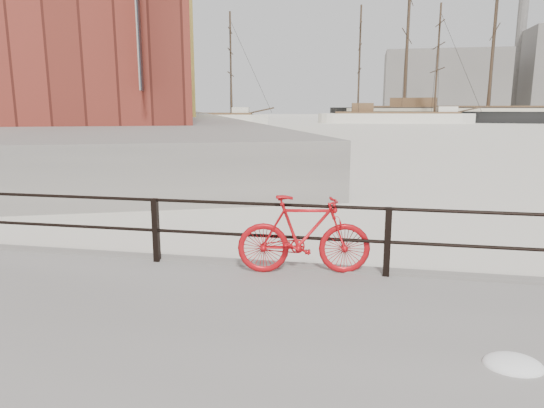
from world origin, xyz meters
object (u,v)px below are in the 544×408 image
at_px(workboat_near, 47,143).
at_px(workboat_far, 122,132).
at_px(schooner_left, 198,124).
at_px(schooner_mid, 395,123).
at_px(bicycle, 304,235).
at_px(barque_black, 487,122).

relative_size(workboat_near, workboat_far, 1.25).
relative_size(schooner_left, workboat_far, 2.52).
relative_size(schooner_mid, schooner_left, 1.17).
distance_m(bicycle, workboat_near, 36.01).
bearing_deg(schooner_left, barque_black, 8.74).
xyz_separation_m(schooner_left, workboat_far, (0.86, -27.94, 0.00)).
xyz_separation_m(bicycle, schooner_mid, (5.62, 82.76, -0.93)).
bearing_deg(barque_black, bicycle, -95.21).
distance_m(workboat_near, workboat_far, 17.36).
height_order(schooner_mid, workboat_near, schooner_mid).
xyz_separation_m(schooner_left, workboat_near, (3.61, -45.08, 0.00)).
xyz_separation_m(barque_black, workboat_near, (-46.13, -62.92, 0.00)).
relative_size(barque_black, workboat_near, 5.35).
bearing_deg(schooner_mid, bicycle, -97.60).
distance_m(schooner_left, workboat_far, 27.96).
distance_m(bicycle, workboat_far, 51.56).
bearing_deg(schooner_left, workboat_far, -99.24).
xyz_separation_m(schooner_mid, workboat_far, (-32.01, -38.47, 0.00)).
bearing_deg(workboat_far, barque_black, 7.01).
bearing_deg(bicycle, workboat_near, 121.25).
bearing_deg(schooner_mid, workboat_near, -121.47).
height_order(barque_black, workboat_near, barque_black).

